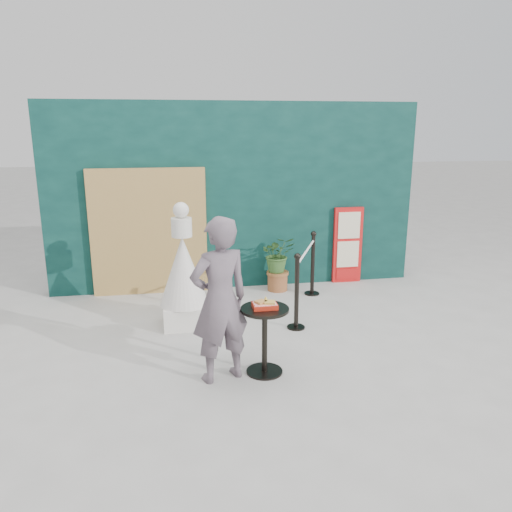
{
  "coord_description": "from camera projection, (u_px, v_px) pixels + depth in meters",
  "views": [
    {
      "loc": [
        -1.09,
        -4.91,
        2.63
      ],
      "look_at": [
        0.0,
        1.2,
        1.0
      ],
      "focal_mm": 35.0,
      "sensor_mm": 36.0,
      "label": 1
    }
  ],
  "objects": [
    {
      "name": "ground",
      "position": [
        275.0,
        370.0,
        5.53
      ],
      "size": [
        60.0,
        60.0,
        0.0
      ],
      "primitive_type": "plane",
      "color": "#ADAAA5",
      "rests_on": "ground"
    },
    {
      "name": "back_wall",
      "position": [
        235.0,
        197.0,
        8.14
      ],
      "size": [
        6.0,
        0.3,
        3.0
      ],
      "primitive_type": "cube",
      "color": "#092A27",
      "rests_on": "ground"
    },
    {
      "name": "bamboo_fence",
      "position": [
        149.0,
        232.0,
        7.83
      ],
      "size": [
        1.8,
        0.08,
        2.0
      ],
      "primitive_type": "cube",
      "color": "tan",
      "rests_on": "ground"
    },
    {
      "name": "woman",
      "position": [
        220.0,
        300.0,
        5.13
      ],
      "size": [
        0.75,
        0.61,
        1.77
      ],
      "primitive_type": "imported",
      "rotation": [
        0.0,
        0.0,
        3.48
      ],
      "color": "#655762",
      "rests_on": "ground"
    },
    {
      "name": "menu_board",
      "position": [
        348.0,
        245.0,
        8.49
      ],
      "size": [
        0.5,
        0.07,
        1.3
      ],
      "color": "red",
      "rests_on": "ground"
    },
    {
      "name": "statue",
      "position": [
        183.0,
        277.0,
        6.61
      ],
      "size": [
        0.66,
        0.66,
        1.68
      ],
      "color": "silver",
      "rests_on": "ground"
    },
    {
      "name": "cafe_table",
      "position": [
        265.0,
        330.0,
        5.36
      ],
      "size": [
        0.52,
        0.52,
        0.75
      ],
      "color": "black",
      "rests_on": "ground"
    },
    {
      "name": "food_basket",
      "position": [
        265.0,
        305.0,
        5.29
      ],
      "size": [
        0.26,
        0.19,
        0.11
      ],
      "color": "#B12412",
      "rests_on": "cafe_table"
    },
    {
      "name": "planter",
      "position": [
        278.0,
        259.0,
        8.08
      ],
      "size": [
        0.53,
        0.46,
        0.91
      ],
      "color": "brown",
      "rests_on": "ground"
    },
    {
      "name": "stanchion_barrier",
      "position": [
        305.0,
        277.0,
        7.23
      ],
      "size": [
        0.84,
        1.54,
        1.03
      ],
      "color": "black",
      "rests_on": "ground"
    }
  ]
}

